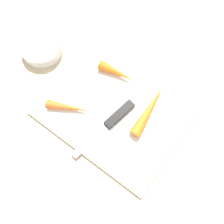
{
  "coord_description": "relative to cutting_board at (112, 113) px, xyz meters",
  "views": [
    {
      "loc": [
        -0.11,
        0.15,
        0.65
      ],
      "look_at": [
        0.0,
        0.0,
        0.01
      ],
      "focal_mm": 41.38,
      "sensor_mm": 36.0,
      "label": 1
    }
  ],
  "objects": [
    {
      "name": "cutting_board",
      "position": [
        0.0,
        0.0,
        0.0
      ],
      "size": [
        0.36,
        0.26,
        0.01
      ],
      "primitive_type": "cube",
      "color": "white",
      "rests_on": "ground_plane"
    },
    {
      "name": "carrot_shortest",
      "position": [
        0.05,
        -0.09,
        0.02
      ],
      "size": [
        0.1,
        0.04,
        0.03
      ],
      "primitive_type": "cone",
      "rotation": [
        0.0,
        1.57,
        3.3
      ],
      "color": "orange",
      "rests_on": "cutting_board"
    },
    {
      "name": "carrot_longest",
      "position": [
        -0.07,
        -0.06,
        0.02
      ],
      "size": [
        0.04,
        0.15,
        0.03
      ],
      "primitive_type": "cone",
      "rotation": [
        0.0,
        1.57,
        4.8
      ],
      "color": "orange",
      "rests_on": "cutting_board"
    },
    {
      "name": "small_bowl",
      "position": [
        0.27,
        -0.03,
        0.01
      ],
      "size": [
        0.11,
        0.11,
        0.04
      ],
      "primitive_type": "cylinder",
      "color": "silver",
      "rests_on": "ground_plane"
    },
    {
      "name": "knife",
      "position": [
        -0.02,
        0.01,
        0.01
      ],
      "size": [
        0.06,
        0.2,
        0.01
      ],
      "rotation": [
        0.0,
        0.0,
        1.39
      ],
      "color": "#B7B7BC",
      "rests_on": "cutting_board"
    },
    {
      "name": "ground_plane",
      "position": [
        0.0,
        0.0,
        -0.01
      ],
      "size": [
        1.4,
        1.4,
        0.0
      ],
      "primitive_type": "plane",
      "color": "#C6B793"
    },
    {
      "name": "carrot_medium",
      "position": [
        0.09,
        0.06,
        0.02
      ],
      "size": [
        0.12,
        0.07,
        0.02
      ],
      "primitive_type": "cone",
      "rotation": [
        0.0,
        1.57,
        3.6
      ],
      "color": "orange",
      "rests_on": "cutting_board"
    }
  ]
}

